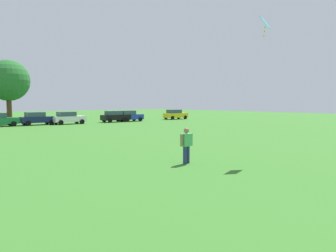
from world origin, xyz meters
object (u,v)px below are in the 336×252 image
(adult_bystander, at_px, (186,142))
(parked_car_blue_7, at_px, (129,116))
(parked_car_yellow_8, at_px, (175,114))
(parked_car_navy_4, at_px, (37,118))
(parked_car_white_5, at_px, (68,118))
(parked_car_black_6, at_px, (115,116))
(tree_far_right, at_px, (8,81))
(kite, at_px, (265,24))

(adult_bystander, relative_size, parked_car_blue_7, 0.41)
(parked_car_yellow_8, bearing_deg, parked_car_navy_4, 177.55)
(parked_car_white_5, xyz_separation_m, parked_car_yellow_8, (19.15, 0.04, 0.00))
(parked_car_white_5, relative_size, parked_car_blue_7, 1.00)
(parked_car_black_6, bearing_deg, parked_car_yellow_8, 0.86)
(parked_car_black_6, distance_m, parked_car_yellow_8, 11.99)
(parked_car_navy_4, relative_size, tree_far_right, 0.49)
(adult_bystander, bearing_deg, parked_car_black_6, -122.02)
(kite, relative_size, parked_car_white_5, 0.24)
(kite, height_order, parked_car_black_6, kite)
(adult_bystander, height_order, tree_far_right, tree_far_right)
(kite, bearing_deg, parked_car_blue_7, 70.12)
(parked_car_navy_4, relative_size, parked_car_white_5, 1.00)
(parked_car_white_5, distance_m, parked_car_yellow_8, 19.15)
(parked_car_navy_4, bearing_deg, parked_car_blue_7, -4.95)
(parked_car_black_6, height_order, parked_car_blue_7, same)
(parked_car_navy_4, distance_m, parked_car_blue_7, 13.36)
(parked_car_blue_7, relative_size, parked_car_yellow_8, 1.00)
(parked_car_navy_4, xyz_separation_m, parked_car_black_6, (10.94, -1.16, 0.00))
(parked_car_black_6, relative_size, tree_far_right, 0.49)
(kite, bearing_deg, tree_far_right, 96.27)
(adult_bystander, relative_size, parked_car_navy_4, 0.41)
(parked_car_navy_4, bearing_deg, parked_car_white_5, -15.13)
(parked_car_white_5, bearing_deg, tree_far_right, 136.52)
(kite, bearing_deg, parked_car_white_5, 86.57)
(parked_car_white_5, bearing_deg, parked_car_black_6, -1.11)
(adult_bystander, bearing_deg, parked_car_blue_7, -125.64)
(adult_bystander, height_order, parked_car_yellow_8, adult_bystander)
(parked_car_black_6, bearing_deg, parked_car_white_5, 178.89)
(adult_bystander, relative_size, parked_car_black_6, 0.41)
(parked_car_yellow_8, distance_m, tree_far_right, 26.30)
(adult_bystander, bearing_deg, parked_car_white_5, -109.74)
(parked_car_white_5, bearing_deg, parked_car_navy_4, 164.87)
(kite, relative_size, parked_car_blue_7, 0.24)
(parked_car_white_5, xyz_separation_m, parked_car_black_6, (7.17, -0.14, 0.00))
(parked_car_black_6, distance_m, tree_far_right, 15.29)
(parked_car_white_5, xyz_separation_m, parked_car_blue_7, (9.53, -0.13, 0.00))
(adult_bystander, xyz_separation_m, kite, (4.37, -1.33, 6.05))
(parked_car_navy_4, height_order, tree_far_right, tree_far_right)
(parked_car_blue_7, distance_m, tree_far_right, 17.37)
(parked_car_blue_7, xyz_separation_m, tree_far_right, (-15.56, 5.85, 5.06))
(adult_bystander, xyz_separation_m, tree_far_right, (0.25, 36.14, 4.87))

